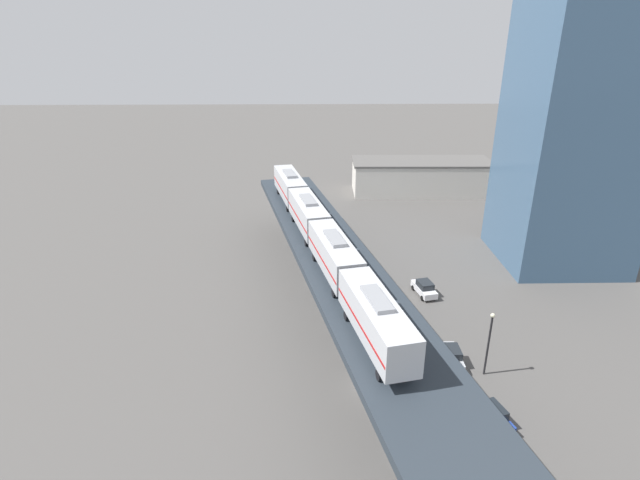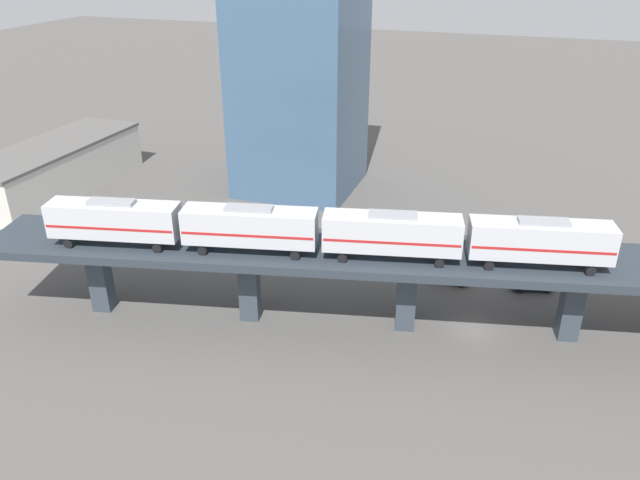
# 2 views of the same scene
# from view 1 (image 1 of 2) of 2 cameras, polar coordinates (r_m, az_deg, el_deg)

# --- Properties ---
(ground_plane) EXTENTS (400.00, 400.00, 0.00)m
(ground_plane) POSITION_cam_1_polar(r_m,az_deg,el_deg) (49.89, 5.70, -16.41)
(ground_plane) COLOR #514F4C
(elevated_viaduct) EXTENTS (27.91, 91.66, 8.01)m
(elevated_viaduct) POSITION_cam_1_polar(r_m,az_deg,el_deg) (45.73, 6.11, -9.86)
(elevated_viaduct) COLOR #283039
(elevated_viaduct) RESTS_ON ground
(subway_train) EXTENTS (13.40, 49.24, 4.45)m
(subway_train) POSITION_cam_1_polar(r_m,az_deg,el_deg) (56.24, 0.00, 0.98)
(subway_train) COLOR silver
(subway_train) RESTS_ON elevated_viaduct
(street_car_silver) EXTENTS (1.96, 4.40, 1.89)m
(street_car_silver) POSITION_cam_1_polar(r_m,az_deg,el_deg) (53.74, 14.74, -12.66)
(street_car_silver) COLOR #B7BABF
(street_car_silver) RESTS_ON ground
(street_car_blue) EXTENTS (3.04, 4.74, 1.89)m
(street_car_blue) POSITION_cam_1_polar(r_m,az_deg,el_deg) (47.78, 19.00, -18.39)
(street_car_blue) COLOR #233D93
(street_car_blue) RESTS_ON ground
(street_car_white) EXTENTS (2.72, 4.69, 1.89)m
(street_car_white) POSITION_cam_1_polar(r_m,az_deg,el_deg) (65.73, 11.84, -5.40)
(street_car_white) COLOR silver
(street_car_white) RESTS_ON ground
(street_lamp) EXTENTS (0.44, 0.44, 6.94)m
(street_lamp) POSITION_cam_1_polar(r_m,az_deg,el_deg) (51.49, 18.77, -10.66)
(street_lamp) COLOR black
(street_lamp) RESTS_ON ground
(warehouse_building) EXTENTS (28.73, 10.70, 6.80)m
(warehouse_building) POSITION_cam_1_polar(r_m,az_deg,el_deg) (106.92, 11.45, 7.13)
(warehouse_building) COLOR beige
(warehouse_building) RESTS_ON ground
(office_tower) EXTENTS (16.00, 16.00, 36.00)m
(office_tower) POSITION_cam_1_polar(r_m,az_deg,el_deg) (77.30, 27.05, 10.34)
(office_tower) COLOR #3D5B7A
(office_tower) RESTS_ON ground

